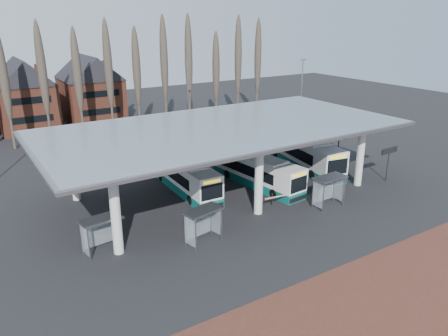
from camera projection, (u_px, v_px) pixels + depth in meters
ground at (277, 224)px, 34.41m from camera, size 140.00×140.00×0.00m
brick_strip at (410, 305)px, 24.83m from camera, size 70.00×10.00×0.03m
station_canopy at (223, 133)px, 38.91m from camera, size 32.00×16.00×6.34m
poplar_row at (123, 70)px, 57.82m from camera, size 45.10×1.10×14.50m
lamp_post_b at (188, 99)px, 56.41m from camera, size 0.80×0.16×10.17m
lamp_post_c at (301, 96)px, 58.68m from camera, size 0.80×0.16×10.17m
bus_1 at (184, 175)px, 40.96m from camera, size 2.76×11.00×3.03m
bus_2 at (256, 171)px, 42.11m from camera, size 3.46×11.01×3.01m
bus_3 at (302, 152)px, 47.18m from camera, size 4.61×12.54×3.41m
shelter_0 at (100, 227)px, 29.96m from camera, size 2.91×1.71×2.56m
shelter_1 at (202, 218)px, 31.12m from camera, size 3.07×1.95×2.65m
shelter_2 at (328, 184)px, 37.15m from camera, size 2.96×1.52×2.72m
info_sign_0 at (389, 153)px, 42.60m from camera, size 2.31×0.22×3.43m
info_sign_1 at (339, 140)px, 46.47m from camera, size 2.46×0.39×3.66m
barrier at (275, 197)px, 37.37m from camera, size 2.17×0.70×1.09m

